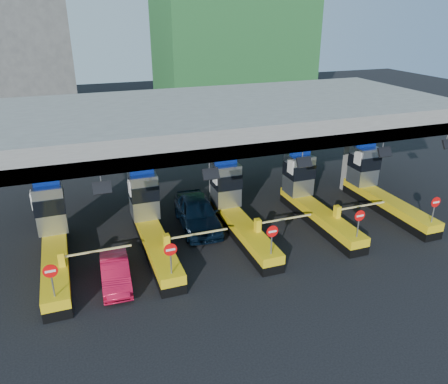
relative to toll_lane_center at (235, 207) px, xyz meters
name	(u,v)px	position (x,y,z in m)	size (l,w,h in m)	color
ground	(236,231)	(0.00, -0.28, -1.40)	(120.00, 120.00, 0.00)	black
toll_canopy	(220,118)	(0.00, 2.59, 4.74)	(28.00, 12.09, 7.00)	slate
toll_lane_far_left	(53,235)	(-10.00, 0.00, 0.00)	(4.43, 8.00, 4.16)	black
toll_lane_left	(150,220)	(-5.00, 0.00, 0.00)	(4.43, 8.00, 4.16)	black
toll_lane_center	(235,207)	(0.00, 0.00, 0.00)	(4.43, 8.00, 4.16)	black
toll_lane_right	(310,196)	(5.00, 0.00, 0.00)	(4.43, 8.00, 4.16)	black
toll_lane_far_right	(376,185)	(10.00, 0.00, 0.00)	(4.43, 8.00, 4.16)	black
bg_building_concrete	(4,39)	(-14.00, 35.72, 7.60)	(14.00, 10.00, 18.00)	#4C4C49
van	(197,213)	(-1.98, 1.01, -0.47)	(2.20, 5.46, 1.86)	black
red_car	(115,273)	(-7.35, -3.35, -0.79)	(1.29, 3.71, 1.22)	red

